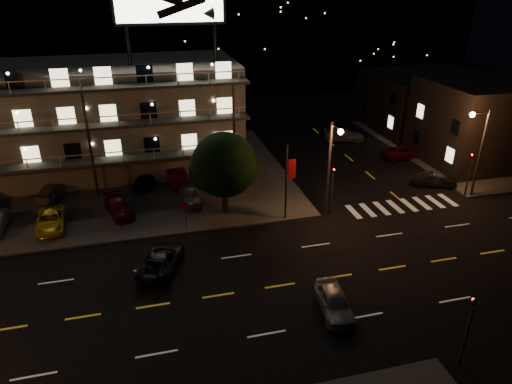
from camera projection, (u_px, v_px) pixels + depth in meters
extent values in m
plane|color=black|center=(250.00, 291.00, 28.80)|extent=(140.00, 140.00, 0.00)
cube|color=#3B3B38|center=(57.00, 185.00, 43.16)|extent=(44.00, 24.00, 0.15)
cube|color=#3B3B38|center=(460.00, 147.00, 52.97)|extent=(16.00, 24.00, 0.15)
cube|color=gray|center=(96.00, 120.00, 45.45)|extent=(28.00, 12.00, 10.00)
cube|color=gray|center=(87.00, 66.00, 43.20)|extent=(28.00, 12.00, 0.50)
cube|color=#3B3B38|center=(94.00, 162.00, 40.20)|extent=(28.00, 1.80, 0.25)
cube|color=#3B3B38|center=(88.00, 127.00, 38.83)|extent=(28.00, 1.80, 0.25)
cube|color=#3B3B38|center=(82.00, 90.00, 37.46)|extent=(28.00, 1.80, 0.25)
cylinder|color=black|center=(128.00, 46.00, 41.49)|extent=(0.36, 0.36, 3.50)
cylinder|color=black|center=(215.00, 43.00, 43.27)|extent=(0.36, 0.36, 3.50)
cube|color=black|center=(169.00, 1.00, 40.78)|extent=(10.20, 0.50, 4.20)
cube|color=white|center=(170.00, 1.00, 40.51)|extent=(9.60, 0.06, 3.60)
cube|color=black|center=(492.00, 121.00, 47.68)|extent=(14.00, 10.00, 8.50)
cube|color=black|center=(425.00, 101.00, 58.52)|extent=(14.00, 12.00, 7.00)
cube|color=black|center=(161.00, 12.00, 84.98)|extent=(120.00, 20.00, 24.00)
cylinder|color=#2D2D30|center=(329.00, 170.00, 36.25)|extent=(0.20, 0.20, 8.00)
cylinder|color=#2D2D30|center=(336.00, 127.00, 33.92)|extent=(0.12, 1.80, 0.12)
sphere|color=#FF873F|center=(341.00, 132.00, 33.27)|extent=(0.44, 0.44, 0.44)
cylinder|color=#2D2D30|center=(480.00, 155.00, 39.37)|extent=(0.20, 0.20, 8.00)
cylinder|color=#2D2D30|center=(481.00, 113.00, 37.57)|extent=(1.80, 0.12, 0.12)
sphere|color=#FF873F|center=(472.00, 115.00, 37.43)|extent=(0.44, 0.44, 0.44)
cylinder|color=#2D2D30|center=(332.00, 194.00, 37.48)|extent=(0.14, 0.14, 3.60)
imported|color=black|center=(334.00, 168.00, 36.50)|extent=(0.20, 0.16, 1.00)
sphere|color=#FF0C0C|center=(334.00, 169.00, 36.43)|extent=(0.14, 0.14, 0.14)
cylinder|color=#2D2D30|center=(466.00, 337.00, 22.59)|extent=(0.14, 0.14, 3.60)
imported|color=black|center=(476.00, 299.00, 21.60)|extent=(0.20, 0.16, 1.00)
sphere|color=#FF0C0C|center=(473.00, 300.00, 21.75)|extent=(0.14, 0.14, 0.14)
cylinder|color=#2D2D30|center=(468.00, 178.00, 40.38)|extent=(0.14, 0.14, 3.60)
imported|color=black|center=(473.00, 154.00, 39.39)|extent=(0.16, 0.20, 1.00)
sphere|color=#FF0C0C|center=(472.00, 155.00, 39.41)|extent=(0.14, 0.14, 0.14)
cylinder|color=#2D2D30|center=(286.00, 184.00, 35.90)|extent=(0.16, 0.16, 6.40)
cube|color=#A00B14|center=(292.00, 169.00, 35.49)|extent=(0.60, 0.04, 1.60)
cylinder|color=#2D2D30|center=(186.00, 218.00, 35.19)|extent=(0.08, 0.08, 2.20)
cylinder|color=#A00B14|center=(185.00, 206.00, 34.70)|extent=(0.91, 0.04, 0.91)
cylinder|color=black|center=(225.00, 199.00, 37.53)|extent=(0.51, 0.51, 2.44)
sphere|color=black|center=(224.00, 165.00, 36.23)|extent=(5.28, 5.28, 5.28)
sphere|color=black|center=(209.00, 171.00, 36.57)|extent=(3.25, 3.25, 3.25)
sphere|color=black|center=(239.00, 170.00, 36.29)|extent=(3.04, 3.04, 3.04)
imported|color=yellow|center=(51.00, 220.00, 35.53)|extent=(2.39, 4.65, 1.25)
imported|color=#570C17|center=(119.00, 207.00, 37.57)|extent=(2.84, 4.51, 1.22)
imported|color=gray|center=(190.00, 195.00, 39.48)|extent=(1.70, 3.88, 1.30)
imported|color=gray|center=(52.00, 191.00, 40.42)|extent=(2.86, 4.50, 1.22)
imported|color=black|center=(143.00, 181.00, 42.31)|extent=(2.48, 3.88, 1.23)
imported|color=#570C17|center=(176.00, 176.00, 43.07)|extent=(2.21, 4.83, 1.54)
imported|color=black|center=(435.00, 180.00, 42.90)|extent=(3.99, 2.68, 1.24)
imported|color=#570C17|center=(403.00, 152.00, 49.73)|extent=(4.93, 2.48, 1.34)
imported|color=gray|center=(344.00, 135.00, 54.88)|extent=(5.21, 3.28, 1.41)
imported|color=black|center=(338.00, 129.00, 57.14)|extent=(4.09, 2.53, 1.30)
imported|color=gray|center=(334.00, 302.00, 26.71)|extent=(2.15, 4.30, 1.41)
imported|color=black|center=(161.00, 260.00, 30.74)|extent=(3.85, 5.31, 1.34)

